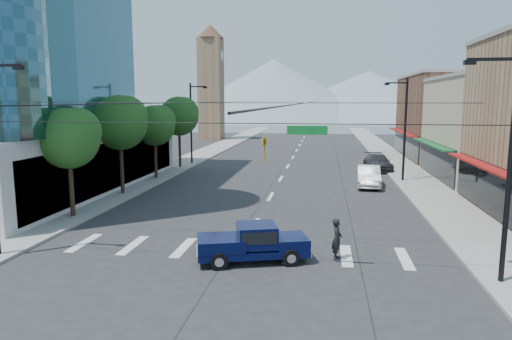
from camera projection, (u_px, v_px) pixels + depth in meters
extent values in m
plane|color=#28282B|center=(234.00, 261.00, 20.35)|extent=(160.00, 160.00, 0.00)
cube|color=gray|center=(205.00, 153.00, 61.20)|extent=(4.00, 120.00, 0.15)
cube|color=gray|center=(389.00, 157.00, 57.67)|extent=(4.00, 120.00, 0.15)
cube|color=tan|center=(509.00, 130.00, 40.19)|extent=(12.00, 14.00, 9.00)
cube|color=brown|center=(458.00, 118.00, 55.75)|extent=(12.00, 18.00, 10.00)
cube|color=#8C6B4C|center=(211.00, 90.00, 82.01)|extent=(4.00, 4.00, 18.00)
cone|color=brown|center=(210.00, 31.00, 80.47)|extent=(4.80, 4.80, 2.40)
cone|color=gray|center=(274.00, 90.00, 167.51)|extent=(80.00, 80.00, 22.00)
cone|color=gray|center=(368.00, 95.00, 172.45)|extent=(90.00, 90.00, 18.00)
cylinder|color=black|center=(71.00, 181.00, 27.51)|extent=(0.28, 0.28, 4.55)
sphere|color=#26531B|center=(68.00, 138.00, 27.12)|extent=(3.64, 3.64, 3.64)
sphere|color=#26531B|center=(77.00, 131.00, 27.29)|extent=(2.86, 2.86, 2.86)
cylinder|color=black|center=(122.00, 162.00, 34.31)|extent=(0.28, 0.28, 5.11)
sphere|color=#26531B|center=(120.00, 123.00, 33.87)|extent=(4.09, 4.09, 4.09)
sphere|color=#26531B|center=(126.00, 117.00, 34.04)|extent=(3.21, 3.21, 3.21)
cylinder|color=black|center=(156.00, 154.00, 41.20)|extent=(0.28, 0.28, 4.55)
sphere|color=#26531B|center=(155.00, 126.00, 40.80)|extent=(3.64, 3.64, 3.64)
sphere|color=#26531B|center=(160.00, 121.00, 40.98)|extent=(2.86, 2.86, 2.86)
cylinder|color=black|center=(180.00, 144.00, 48.00)|extent=(0.28, 0.28, 5.11)
sphere|color=#26531B|center=(179.00, 116.00, 47.56)|extent=(4.09, 4.09, 4.09)
sphere|color=#26531B|center=(183.00, 112.00, 47.73)|extent=(3.21, 3.21, 3.21)
cylinder|color=black|center=(510.00, 171.00, 17.10)|extent=(0.20, 0.20, 9.00)
cylinder|color=black|center=(228.00, 123.00, 18.43)|extent=(21.60, 0.04, 0.04)
imported|color=gold|center=(265.00, 150.00, 18.37)|extent=(0.16, 0.20, 1.00)
cube|color=#0C6626|center=(307.00, 130.00, 18.00)|extent=(1.60, 0.06, 0.35)
cylinder|color=black|center=(191.00, 124.00, 50.58)|extent=(0.20, 0.20, 9.00)
cube|color=black|center=(198.00, 87.00, 49.82)|extent=(1.80, 0.12, 0.12)
cube|color=black|center=(205.00, 88.00, 49.72)|extent=(0.40, 0.25, 0.18)
cylinder|color=black|center=(405.00, 131.00, 39.59)|extent=(0.20, 0.20, 9.00)
cube|color=black|center=(396.00, 83.00, 39.10)|extent=(1.80, 0.12, 0.12)
cube|color=black|center=(387.00, 84.00, 39.23)|extent=(0.40, 0.25, 0.18)
cube|color=#070D39|center=(253.00, 251.00, 20.30)|extent=(5.19, 3.11, 0.31)
cube|color=#070D39|center=(291.00, 241.00, 20.49)|extent=(1.85, 2.03, 0.49)
cube|color=#070D39|center=(257.00, 235.00, 20.22)|extent=(2.09, 2.06, 0.98)
cube|color=black|center=(257.00, 233.00, 20.21)|extent=(1.93, 2.03, 0.53)
cube|color=#070D39|center=(221.00, 243.00, 20.04)|extent=(2.47, 2.29, 0.58)
cube|color=silver|center=(306.00, 248.00, 20.65)|extent=(0.59, 1.64, 0.31)
cube|color=silver|center=(198.00, 253.00, 19.95)|extent=(0.59, 1.64, 0.27)
cylinder|color=black|center=(291.00, 258.00, 19.72)|extent=(0.79, 0.47, 0.75)
cylinder|color=black|center=(283.00, 246.00, 21.36)|extent=(0.79, 0.47, 0.75)
cylinder|color=black|center=(219.00, 261.00, 19.27)|extent=(0.79, 0.47, 0.75)
cylinder|color=black|center=(217.00, 249.00, 20.92)|extent=(0.79, 0.47, 0.75)
imported|color=black|center=(337.00, 239.00, 20.53)|extent=(0.51, 0.72, 1.88)
imported|color=#A8A7AC|center=(369.00, 179.00, 37.66)|extent=(1.70, 3.94, 1.32)
imported|color=white|center=(369.00, 176.00, 38.00)|extent=(2.07, 5.29, 1.72)
imported|color=#333335|center=(378.00, 162.00, 46.78)|extent=(2.78, 5.81, 1.63)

